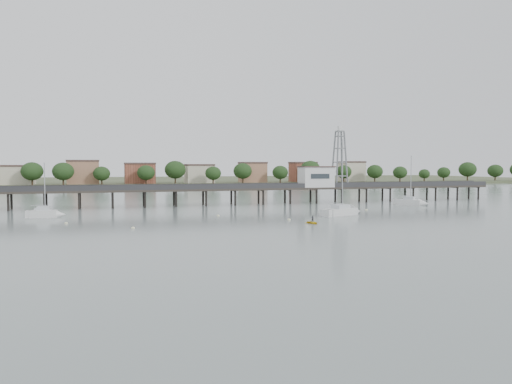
{
  "coord_description": "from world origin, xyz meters",
  "views": [
    {
      "loc": [
        -26.14,
        -55.53,
        9.35
      ],
      "look_at": [
        3.68,
        42.0,
        4.0
      ],
      "focal_mm": 35.0,
      "sensor_mm": 36.0,
      "label": 1
    }
  ],
  "objects_px": {
    "sailboat_e": "(414,202)",
    "white_tender": "(41,212)",
    "sailboat_b": "(48,214)",
    "yellow_dinghy": "(313,223)",
    "pier": "(219,189)",
    "lattice_tower": "(340,159)",
    "sailboat_c": "(346,211)"
  },
  "relations": [
    {
      "from": "sailboat_e",
      "to": "white_tender",
      "type": "xyz_separation_m",
      "value": [
        -82.15,
        2.12,
        -0.23
      ]
    },
    {
      "from": "white_tender",
      "to": "sailboat_b",
      "type": "bearing_deg",
      "value": -68.61
    },
    {
      "from": "lattice_tower",
      "to": "sailboat_c",
      "type": "xyz_separation_m",
      "value": [
        -13.34,
        -29.69,
        -10.47
      ]
    },
    {
      "from": "lattice_tower",
      "to": "white_tender",
      "type": "xyz_separation_m",
      "value": [
        -69.33,
        -11.34,
        -10.69
      ]
    },
    {
      "from": "lattice_tower",
      "to": "yellow_dinghy",
      "type": "height_order",
      "value": "lattice_tower"
    },
    {
      "from": "yellow_dinghy",
      "to": "pier",
      "type": "bearing_deg",
      "value": 86.79
    },
    {
      "from": "pier",
      "to": "white_tender",
      "type": "bearing_deg",
      "value": -163.32
    },
    {
      "from": "pier",
      "to": "lattice_tower",
      "type": "relative_size",
      "value": 9.68
    },
    {
      "from": "lattice_tower",
      "to": "sailboat_b",
      "type": "distance_m",
      "value": 70.6
    },
    {
      "from": "sailboat_e",
      "to": "sailboat_b",
      "type": "bearing_deg",
      "value": -127.4
    },
    {
      "from": "sailboat_c",
      "to": "yellow_dinghy",
      "type": "bearing_deg",
      "value": -158.38
    },
    {
      "from": "pier",
      "to": "white_tender",
      "type": "relative_size",
      "value": 42.24
    },
    {
      "from": "lattice_tower",
      "to": "white_tender",
      "type": "bearing_deg",
      "value": -170.71
    },
    {
      "from": "pier",
      "to": "lattice_tower",
      "type": "bearing_deg",
      "value": 0.0
    },
    {
      "from": "pier",
      "to": "yellow_dinghy",
      "type": "bearing_deg",
      "value": -81.42
    },
    {
      "from": "pier",
      "to": "yellow_dinghy",
      "type": "distance_m",
      "value": 41.8
    },
    {
      "from": "white_tender",
      "to": "yellow_dinghy",
      "type": "distance_m",
      "value": 53.19
    },
    {
      "from": "sailboat_b",
      "to": "pier",
      "type": "bearing_deg",
      "value": 31.36
    },
    {
      "from": "sailboat_b",
      "to": "sailboat_e",
      "type": "xyz_separation_m",
      "value": [
        80.25,
        4.68,
        -0.01
      ]
    },
    {
      "from": "lattice_tower",
      "to": "sailboat_e",
      "type": "xyz_separation_m",
      "value": [
        12.82,
        -13.45,
        -10.45
      ]
    },
    {
      "from": "sailboat_e",
      "to": "white_tender",
      "type": "distance_m",
      "value": 82.17
    },
    {
      "from": "sailboat_b",
      "to": "yellow_dinghy",
      "type": "height_order",
      "value": "sailboat_b"
    },
    {
      "from": "lattice_tower",
      "to": "sailboat_c",
      "type": "distance_m",
      "value": 34.19
    },
    {
      "from": "lattice_tower",
      "to": "yellow_dinghy",
      "type": "relative_size",
      "value": 5.97
    },
    {
      "from": "pier",
      "to": "sailboat_c",
      "type": "distance_m",
      "value": 34.94
    },
    {
      "from": "white_tender",
      "to": "yellow_dinghy",
      "type": "relative_size",
      "value": 1.37
    },
    {
      "from": "sailboat_c",
      "to": "yellow_dinghy",
      "type": "xyz_separation_m",
      "value": [
        -11.95,
        -11.48,
        -0.63
      ]
    },
    {
      "from": "pier",
      "to": "sailboat_e",
      "type": "distance_m",
      "value": 46.42
    },
    {
      "from": "sailboat_b",
      "to": "white_tender",
      "type": "distance_m",
      "value": 7.06
    },
    {
      "from": "sailboat_c",
      "to": "white_tender",
      "type": "relative_size",
      "value": 4.3
    },
    {
      "from": "sailboat_c",
      "to": "white_tender",
      "type": "distance_m",
      "value": 58.91
    },
    {
      "from": "sailboat_b",
      "to": "sailboat_e",
      "type": "relative_size",
      "value": 0.84
    }
  ]
}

